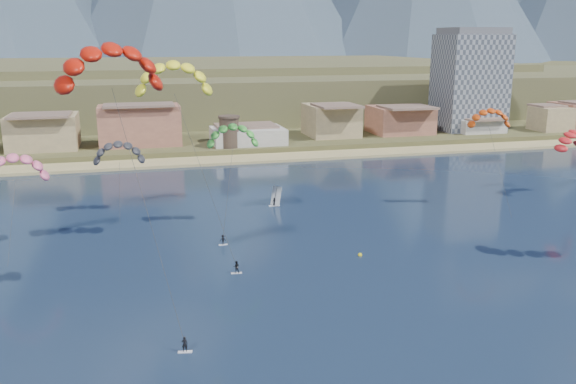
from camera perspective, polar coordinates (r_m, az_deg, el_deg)
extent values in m
plane|color=black|center=(57.62, 8.44, -17.48)|extent=(2400.00, 2400.00, 0.00)
cube|color=tan|center=(155.07, -6.92, 3.01)|extent=(2200.00, 12.00, 0.90)
cube|color=brown|center=(605.92, -12.94, 11.03)|extent=(2200.00, 900.00, 4.00)
cube|color=brown|center=(272.34, -1.86, 9.88)|extent=(320.00, 150.00, 15.00)
cube|color=brown|center=(306.10, -18.61, 9.92)|extent=(380.00, 170.00, 18.00)
cube|color=#2B3A49|center=(945.44, -13.90, 15.46)|extent=(2000.00, 200.00, 110.00)
cube|color=gray|center=(202.68, 16.90, 9.91)|extent=(20.00, 16.00, 30.00)
cube|color=#59595E|center=(202.27, 17.24, 14.43)|extent=(18.00, 14.40, 2.00)
cylinder|color=#47382D|center=(162.60, -5.62, 5.63)|extent=(5.20, 5.20, 8.00)
cylinder|color=#47382D|center=(162.02, -5.65, 7.13)|extent=(5.82, 5.82, 0.60)
cube|color=silver|center=(62.55, -9.77, -14.75)|extent=(1.47, 0.67, 0.09)
imported|color=black|center=(62.14, -9.80, -14.05)|extent=(0.66, 0.49, 1.63)
cylinder|color=#262626|center=(62.71, -13.24, -1.87)|extent=(0.05, 0.05, 27.30)
cube|color=silver|center=(80.83, -4.92, -7.68)|extent=(1.50, 0.62, 0.10)
imported|color=black|center=(80.50, -4.94, -7.10)|extent=(0.89, 0.73, 1.67)
cylinder|color=#262626|center=(82.82, -7.96, 1.42)|extent=(0.05, 0.05, 25.91)
cube|color=silver|center=(91.75, -6.19, -5.00)|extent=(1.35, 0.42, 0.09)
imported|color=black|center=(91.48, -6.21, -4.52)|extent=(1.01, 0.59, 1.54)
cylinder|color=#262626|center=(94.19, -5.72, 0.11)|extent=(0.05, 0.05, 15.82)
cylinder|color=#262626|center=(92.63, -24.59, -2.63)|extent=(0.04, 0.04, 12.87)
cylinder|color=#262626|center=(106.93, -15.61, -0.03)|extent=(0.04, 0.04, 11.98)
cylinder|color=#262626|center=(111.74, 19.38, 1.82)|extent=(0.04, 0.04, 16.79)
cube|color=silver|center=(112.33, -1.30, -1.31)|extent=(2.11, 0.72, 0.10)
imported|color=black|center=(112.12, -1.31, -0.91)|extent=(0.76, 0.52, 1.50)
cube|color=white|center=(111.92, -1.14, -0.37)|extent=(0.93, 2.30, 3.58)
sphere|color=yellow|center=(87.44, 6.87, -5.96)|extent=(0.63, 0.63, 0.63)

